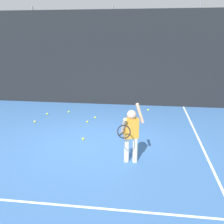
{
  "coord_description": "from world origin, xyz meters",
  "views": [
    {
      "loc": [
        1.48,
        -6.34,
        2.72
      ],
      "look_at": [
        0.57,
        0.16,
        0.85
      ],
      "focal_mm": 42.52,
      "sensor_mm": 36.0,
      "label": 1
    }
  ],
  "objects": [
    {
      "name": "tennis_ball_1",
      "position": [
        -0.24,
        0.24,
        0.03
      ],
      "size": [
        0.07,
        0.07,
        0.07
      ],
      "primitive_type": "sphere",
      "color": "#CCE033",
      "rests_on": "ground"
    },
    {
      "name": "tennis_ball_7",
      "position": [
        -2.18,
        1.5,
        0.03
      ],
      "size": [
        0.07,
        0.07,
        0.07
      ],
      "primitive_type": "sphere",
      "color": "#CCE033",
      "rests_on": "ground"
    },
    {
      "name": "fence_post_1",
      "position": [
        -3.24,
        4.37,
        1.94
      ],
      "size": [
        0.09,
        0.09,
        3.88
      ],
      "primitive_type": "cylinder",
      "color": "slate",
      "rests_on": "ground"
    },
    {
      "name": "court_line_sideline",
      "position": [
        2.9,
        1.0,
        0.0
      ],
      "size": [
        0.05,
        9.0,
        0.0
      ],
      "primitive_type": "cube",
      "color": "white",
      "rests_on": "ground"
    },
    {
      "name": "fence_post_2",
      "position": [
        0.0,
        4.37,
        1.94
      ],
      "size": [
        0.09,
        0.09,
        3.88
      ],
      "primitive_type": "cylinder",
      "color": "slate",
      "rests_on": "ground"
    },
    {
      "name": "tennis_player",
      "position": [
        1.14,
        -0.9,
        0.73
      ],
      "size": [
        0.56,
        0.75,
        1.35
      ],
      "rotation": [
        0.0,
        0.0,
        0.35
      ],
      "color": "silver",
      "rests_on": "ground"
    },
    {
      "name": "ground_plane",
      "position": [
        0.0,
        0.0,
        0.0
      ],
      "size": [
        20.0,
        20.0,
        0.0
      ],
      "primitive_type": "plane",
      "color": "#335B93"
    },
    {
      "name": "tennis_ball_6",
      "position": [
        -0.47,
        1.73,
        0.03
      ],
      "size": [
        0.07,
        0.07,
        0.07
      ],
      "primitive_type": "sphere",
      "color": "#CCE033",
      "rests_on": "ground"
    },
    {
      "name": "tennis_ball_0",
      "position": [
        1.5,
        3.47,
        0.03
      ],
      "size": [
        0.07,
        0.07,
        0.07
      ],
      "primitive_type": "sphere",
      "color": "#CCE033",
      "rests_on": "ground"
    },
    {
      "name": "court_line_baseline",
      "position": [
        0.0,
        -2.65,
        0.0
      ],
      "size": [
        9.0,
        0.05,
        0.0
      ],
      "primitive_type": "cube",
      "color": "white",
      "rests_on": "ground"
    },
    {
      "name": "tennis_ball_3",
      "position": [
        -0.31,
        2.22,
        0.03
      ],
      "size": [
        0.07,
        0.07,
        0.07
      ],
      "primitive_type": "sphere",
      "color": "#CCE033",
      "rests_on": "ground"
    },
    {
      "name": "tennis_ball_5",
      "position": [
        -1.42,
        2.79,
        0.03
      ],
      "size": [
        0.07,
        0.07,
        0.07
      ],
      "primitive_type": "sphere",
      "color": "#CCE033",
      "rests_on": "ground"
    },
    {
      "name": "tennis_ball_4",
      "position": [
        -2.11,
        2.43,
        0.03
      ],
      "size": [
        0.07,
        0.07,
        0.07
      ],
      "primitive_type": "sphere",
      "color": "#CCE033",
      "rests_on": "ground"
    },
    {
      "name": "back_fence_windscreen",
      "position": [
        0.0,
        4.31,
        1.86
      ],
      "size": [
        13.24,
        0.08,
        3.73
      ],
      "primitive_type": "cube",
      "color": "black",
      "rests_on": "ground"
    },
    {
      "name": "fence_post_3",
      "position": [
        3.24,
        4.37,
        1.94
      ],
      "size": [
        0.09,
        0.09,
        3.88
      ],
      "primitive_type": "cylinder",
      "color": "slate",
      "rests_on": "ground"
    }
  ]
}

